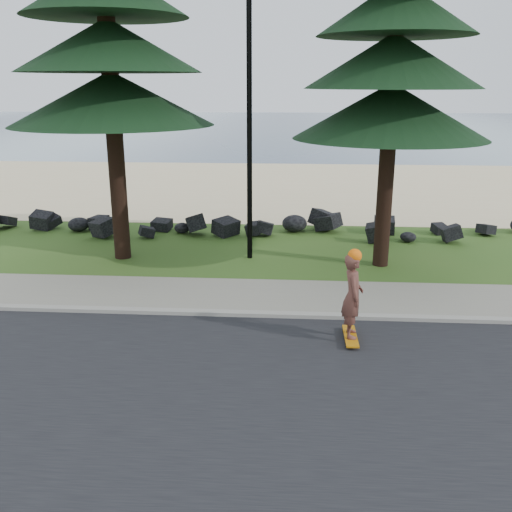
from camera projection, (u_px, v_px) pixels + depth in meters
The scene contains 9 objects.
ground at pixel (239, 300), 12.67m from camera, with size 160.00×160.00×0.00m, color #31571B.
road at pixel (209, 412), 8.37m from camera, with size 160.00×7.00×0.02m, color black.
kerb at pixel (234, 314), 11.79m from camera, with size 160.00×0.20×0.10m, color gray.
sidewalk at pixel (239, 295), 12.84m from camera, with size 160.00×2.00×0.08m, color gray.
beach_sand at pixel (269, 186), 26.49m from camera, with size 160.00×15.00×0.01m, color beige.
ocean at pixel (284, 127), 61.31m from camera, with size 160.00×58.00×0.01m, color #324760.
seawall_boulders at pixel (256, 235), 18.01m from camera, with size 60.00×2.40×1.10m, color black, non-canonical shape.
lamp_post at pixel (249, 103), 14.51m from camera, with size 0.25×0.14×8.14m.
skateboarder at pixel (353, 296), 10.42m from camera, with size 0.38×0.95×1.77m.
Camera 1 is at (1.19, -11.77, 4.65)m, focal length 40.00 mm.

